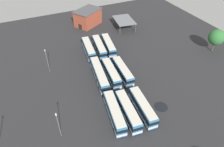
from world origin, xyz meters
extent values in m
plane|color=#28282B|center=(0.00, 0.00, 0.00)|extent=(110.36, 110.36, 0.00)
cube|color=teal|center=(-15.61, -1.55, 1.87)|extent=(11.93, 3.65, 3.15)
cube|color=beige|center=(-15.61, -1.55, 3.52)|extent=(11.45, 3.41, 0.14)
cube|color=black|center=(-15.61, -1.55, 2.38)|extent=(11.99, 3.70, 1.01)
cube|color=silver|center=(-15.61, -1.55, 0.99)|extent=(11.99, 3.70, 0.63)
cube|color=black|center=(-9.76, -2.14, 2.48)|extent=(0.26, 2.03, 1.16)
cylinder|color=black|center=(-11.88, -0.78, 0.50)|extent=(1.03, 0.40, 1.00)
cylinder|color=black|center=(-12.11, -3.05, 0.50)|extent=(1.03, 0.40, 1.00)
cylinder|color=black|center=(-19.12, -0.05, 0.50)|extent=(1.03, 0.40, 1.00)
cylinder|color=black|center=(-19.35, -2.32, 0.50)|extent=(1.03, 0.40, 1.00)
cube|color=teal|center=(-15.22, 2.38, 1.87)|extent=(12.23, 3.79, 3.15)
cube|color=beige|center=(-15.22, 2.38, 3.52)|extent=(11.73, 3.54, 0.14)
cube|color=black|center=(-15.22, 2.38, 2.38)|extent=(12.29, 3.84, 1.01)
cube|color=silver|center=(-15.22, 2.38, 0.99)|extent=(12.29, 3.84, 0.63)
cube|color=black|center=(-9.23, 1.72, 2.48)|extent=(0.28, 2.03, 1.16)
cylinder|color=black|center=(-11.39, 3.11, 0.50)|extent=(1.03, 0.41, 1.00)
cylinder|color=black|center=(-11.64, 0.84, 0.50)|extent=(1.03, 0.41, 1.00)
cylinder|color=black|center=(-18.80, 3.93, 0.50)|extent=(1.03, 0.41, 1.00)
cylinder|color=black|center=(-19.05, 1.66, 0.50)|extent=(1.03, 0.41, 1.00)
cube|color=teal|center=(-14.28, 5.56, 1.87)|extent=(12.49, 4.41, 3.15)
cube|color=beige|center=(-14.28, 5.56, 3.52)|extent=(11.97, 4.13, 0.14)
cube|color=black|center=(-14.28, 5.56, 2.38)|extent=(12.55, 4.45, 1.01)
cube|color=silver|center=(-14.28, 5.56, 0.99)|extent=(12.55, 4.45, 0.63)
cube|color=black|center=(-8.22, 4.58, 2.48)|extent=(0.38, 2.02, 1.16)
cylinder|color=black|center=(-10.35, 6.08, 0.50)|extent=(1.04, 0.46, 1.00)
cylinder|color=black|center=(-10.71, 3.83, 0.50)|extent=(1.04, 0.46, 1.00)
cylinder|color=black|center=(-17.85, 7.29, 0.50)|extent=(1.04, 0.46, 1.00)
cylinder|color=black|center=(-18.21, 5.04, 0.50)|extent=(1.04, 0.46, 1.00)
cube|color=teal|center=(-0.84, -3.56, 1.87)|extent=(11.93, 3.46, 3.15)
cube|color=beige|center=(-0.84, -3.56, 3.52)|extent=(11.45, 3.22, 0.14)
cube|color=black|center=(-0.84, -3.56, 2.38)|extent=(11.99, 3.50, 1.01)
cube|color=silver|center=(-0.84, -3.56, 0.99)|extent=(11.99, 3.50, 0.63)
cube|color=black|center=(5.03, -4.05, 2.48)|extent=(0.23, 2.03, 1.16)
cylinder|color=black|center=(2.89, -2.72, 0.50)|extent=(1.02, 0.38, 1.00)
cylinder|color=black|center=(2.70, -5.00, 0.50)|extent=(1.02, 0.38, 1.00)
cylinder|color=black|center=(-4.38, -2.11, 0.50)|extent=(1.02, 0.38, 1.00)
cylinder|color=black|center=(-4.57, -4.39, 0.50)|extent=(1.02, 0.38, 1.00)
cube|color=teal|center=(-0.25, -0.02, 1.87)|extent=(11.86, 3.76, 3.15)
cube|color=beige|center=(-0.25, -0.02, 3.52)|extent=(11.38, 3.51, 0.14)
cube|color=black|center=(-0.25, -0.02, 2.38)|extent=(11.93, 3.80, 1.01)
cube|color=silver|center=(-0.25, -0.02, 0.99)|extent=(11.93, 3.80, 0.63)
cube|color=black|center=(5.55, -0.67, 2.48)|extent=(0.29, 2.03, 1.16)
cylinder|color=black|center=(3.47, 0.71, 0.50)|extent=(1.03, 0.41, 1.00)
cylinder|color=black|center=(3.21, -1.56, 0.50)|extent=(1.03, 0.41, 1.00)
cylinder|color=black|center=(-3.72, 1.51, 0.50)|extent=(1.03, 0.41, 1.00)
cylinder|color=black|center=(-3.97, -0.76, 0.50)|extent=(1.03, 0.41, 1.00)
cube|color=teal|center=(0.69, 3.42, 1.87)|extent=(14.66, 4.55, 3.15)
cube|color=beige|center=(0.69, 3.42, 3.52)|extent=(14.06, 4.27, 0.14)
cube|color=black|center=(0.69, 3.42, 2.38)|extent=(14.73, 4.60, 1.01)
cube|color=silver|center=(0.69, 3.42, 0.99)|extent=(14.73, 4.60, 0.63)
cube|color=black|center=(7.85, 2.37, 2.48)|extent=(0.35, 2.02, 1.16)
cube|color=#47474C|center=(-0.89, 3.65, 1.87)|extent=(1.26, 2.64, 3.02)
cylinder|color=black|center=(5.28, 3.90, 0.50)|extent=(1.03, 0.44, 1.00)
cylinder|color=black|center=(4.95, 1.64, 0.50)|extent=(1.03, 0.44, 1.00)
cylinder|color=black|center=(-3.58, 5.19, 0.50)|extent=(1.03, 0.44, 1.00)
cylinder|color=black|center=(-3.91, 2.93, 0.50)|extent=(1.03, 0.44, 1.00)
cube|color=teal|center=(14.56, -5.77, 1.87)|extent=(12.41, 4.53, 3.15)
cube|color=beige|center=(14.56, -5.77, 3.52)|extent=(11.90, 4.25, 0.14)
cube|color=black|center=(14.56, -5.77, 2.38)|extent=(12.48, 4.57, 1.01)
cube|color=silver|center=(14.56, -5.77, 0.99)|extent=(12.48, 4.57, 0.63)
cube|color=black|center=(20.57, -6.82, 2.48)|extent=(0.41, 2.02, 1.16)
cylinder|color=black|center=(18.47, -5.29, 0.50)|extent=(1.04, 0.47, 1.00)
cylinder|color=black|center=(18.08, -7.54, 0.50)|extent=(1.04, 0.47, 1.00)
cylinder|color=black|center=(11.04, -4.00, 0.50)|extent=(1.04, 0.47, 1.00)
cylinder|color=black|center=(10.65, -6.25, 0.50)|extent=(1.04, 0.47, 1.00)
cube|color=teal|center=(14.86, -2.33, 1.87)|extent=(12.65, 4.29, 3.15)
cube|color=beige|center=(14.86, -2.33, 3.52)|extent=(12.13, 4.02, 0.14)
cube|color=black|center=(14.86, -2.33, 2.38)|extent=(12.72, 4.34, 1.01)
cube|color=silver|center=(14.86, -2.33, 0.99)|extent=(12.72, 4.34, 0.63)
cube|color=black|center=(21.01, -3.24, 2.48)|extent=(0.36, 2.02, 1.16)
cylinder|color=black|center=(18.84, -1.76, 0.50)|extent=(1.03, 0.44, 1.00)
cylinder|color=black|center=(18.50, -4.02, 0.50)|extent=(1.03, 0.44, 1.00)
cylinder|color=black|center=(11.22, -0.63, 0.50)|extent=(1.03, 0.44, 1.00)
cylinder|color=black|center=(10.89, -2.89, 0.50)|extent=(1.03, 0.44, 1.00)
cube|color=teal|center=(15.40, 1.50, 1.87)|extent=(11.99, 3.96, 3.15)
cube|color=beige|center=(15.40, 1.50, 3.52)|extent=(11.50, 3.70, 0.14)
cube|color=black|center=(15.40, 1.50, 2.38)|extent=(12.05, 4.00, 1.01)
cube|color=silver|center=(15.40, 1.50, 0.99)|extent=(12.05, 4.00, 0.63)
cube|color=black|center=(21.25, 0.75, 2.48)|extent=(0.32, 2.03, 1.16)
cylinder|color=black|center=(19.17, 2.17, 0.50)|extent=(1.03, 0.42, 1.00)
cylinder|color=black|center=(18.88, -0.09, 0.50)|extent=(1.03, 0.42, 1.00)
cylinder|color=black|center=(11.93, 3.10, 0.50)|extent=(1.03, 0.42, 1.00)
cylinder|color=black|center=(11.64, 0.84, 0.50)|extent=(1.03, 0.42, 1.00)
cube|color=#99422D|center=(37.06, -6.08, 3.18)|extent=(11.61, 12.78, 6.37)
cube|color=#4C4C51|center=(37.06, -6.08, 6.55)|extent=(12.30, 13.54, 0.36)
cube|color=black|center=(34.36, -1.52, 1.10)|extent=(1.58, 0.97, 2.20)
cube|color=slate|center=(27.64, -18.73, 3.70)|extent=(11.66, 8.81, 0.20)
cylinder|color=#59595B|center=(33.13, -16.10, 1.80)|extent=(0.20, 0.20, 3.60)
cylinder|color=#59595B|center=(32.17, -22.79, 1.80)|extent=(0.20, 0.20, 3.60)
cylinder|color=#59595B|center=(23.11, -14.66, 1.80)|extent=(0.20, 0.20, 3.60)
cylinder|color=#59595B|center=(22.15, -21.35, 1.80)|extent=(0.20, 0.20, 3.60)
cylinder|color=slate|center=(10.72, 16.24, 3.86)|extent=(0.16, 0.16, 7.73)
cube|color=silver|center=(10.72, 16.24, 7.91)|extent=(0.56, 0.28, 0.20)
cylinder|color=slate|center=(-13.93, 18.73, 3.60)|extent=(0.16, 0.16, 7.19)
cube|color=silver|center=(-13.93, 18.73, 7.37)|extent=(0.56, 0.28, 0.20)
cylinder|color=brown|center=(-1.81, -39.22, 1.63)|extent=(0.44, 0.44, 3.26)
sphere|color=#2D6B33|center=(-1.81, -39.22, 5.61)|extent=(5.54, 5.54, 5.54)
cylinder|color=black|center=(6.03, -5.18, 0.00)|extent=(2.02, 2.02, 0.01)
cylinder|color=black|center=(6.63, -0.11, 0.00)|extent=(2.20, 2.20, 0.01)
cylinder|color=black|center=(-16.21, -6.95, 0.00)|extent=(3.60, 3.60, 0.01)
camera|label=1|loc=(-43.76, 19.82, 40.61)|focal=33.08mm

